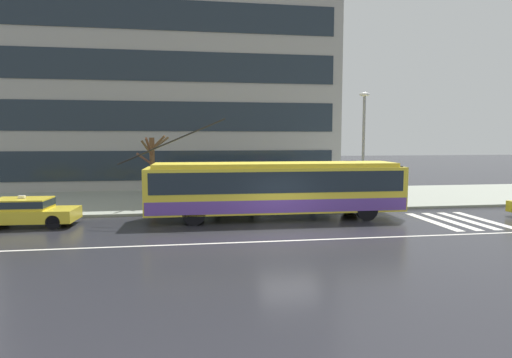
% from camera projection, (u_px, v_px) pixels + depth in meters
% --- Properties ---
extents(ground_plane, '(160.00, 160.00, 0.00)m').
position_uv_depth(ground_plane, '(290.00, 234.00, 17.36)').
color(ground_plane, '#25252B').
extents(sidewalk_slab, '(80.00, 10.00, 0.14)m').
position_uv_depth(sidewalk_slab, '(255.00, 199.00, 27.17)').
color(sidewalk_slab, gray).
rests_on(sidewalk_slab, ground_plane).
extents(crosswalk_stripe_edge_near, '(0.44, 4.40, 0.01)m').
position_uv_depth(crosswalk_stripe_edge_near, '(432.00, 222.00, 19.89)').
color(crosswalk_stripe_edge_near, beige).
rests_on(crosswalk_stripe_edge_near, ground_plane).
extents(crosswalk_stripe_inner_a, '(0.44, 4.40, 0.01)m').
position_uv_depth(crosswalk_stripe_inner_a, '(450.00, 221.00, 20.03)').
color(crosswalk_stripe_inner_a, beige).
rests_on(crosswalk_stripe_inner_a, ground_plane).
extents(crosswalk_stripe_center, '(0.44, 4.40, 0.01)m').
position_uv_depth(crosswalk_stripe_center, '(467.00, 220.00, 20.16)').
color(crosswalk_stripe_center, beige).
rests_on(crosswalk_stripe_center, ground_plane).
extents(crosswalk_stripe_inner_b, '(0.44, 4.40, 0.01)m').
position_uv_depth(crosswalk_stripe_inner_b, '(484.00, 220.00, 20.29)').
color(crosswalk_stripe_inner_b, beige).
rests_on(crosswalk_stripe_inner_b, ground_plane).
extents(lane_centre_line, '(72.00, 0.14, 0.01)m').
position_uv_depth(lane_centre_line, '(297.00, 240.00, 16.18)').
color(lane_centre_line, silver).
rests_on(lane_centre_line, ground_plane).
extents(trolleybus, '(13.68, 2.70, 4.89)m').
position_uv_depth(trolleybus, '(276.00, 188.00, 20.55)').
color(trolleybus, yellow).
rests_on(trolleybus, ground_plane).
extents(taxi_queued_behind_bus, '(4.37, 1.98, 1.39)m').
position_uv_depth(taxi_queued_behind_bus, '(25.00, 211.00, 18.78)').
color(taxi_queued_behind_bus, yellow).
rests_on(taxi_queued_behind_bus, ground_plane).
extents(bus_shelter, '(4.09, 1.74, 2.47)m').
position_uv_depth(bus_shelter, '(236.00, 173.00, 23.35)').
color(bus_shelter, gray).
rests_on(bus_shelter, sidewalk_slab).
extents(pedestrian_at_shelter, '(1.37, 1.37, 1.98)m').
position_uv_depth(pedestrian_at_shelter, '(314.00, 179.00, 23.18)').
color(pedestrian_at_shelter, '#172445').
rests_on(pedestrian_at_shelter, sidewalk_slab).
extents(pedestrian_approaching_curb, '(1.35, 1.35, 1.91)m').
position_uv_depth(pedestrian_approaching_curb, '(227.00, 180.00, 23.17)').
color(pedestrian_approaching_curb, '#47523B').
rests_on(pedestrian_approaching_curb, sidewalk_slab).
extents(pedestrian_walking_past, '(1.19, 1.19, 1.98)m').
position_uv_depth(pedestrian_walking_past, '(218.00, 180.00, 22.29)').
color(pedestrian_walking_past, black).
rests_on(pedestrian_walking_past, sidewalk_slab).
extents(pedestrian_waiting_by_pole, '(1.31, 1.31, 2.02)m').
position_uv_depth(pedestrian_waiting_by_pole, '(253.00, 179.00, 22.62)').
color(pedestrian_waiting_by_pole, black).
rests_on(pedestrian_waiting_by_pole, sidewalk_slab).
extents(street_lamp, '(0.60, 0.32, 6.40)m').
position_uv_depth(street_lamp, '(364.00, 138.00, 23.88)').
color(street_lamp, gray).
rests_on(street_lamp, sidewalk_slab).
extents(street_tree_bare, '(1.80, 1.88, 4.00)m').
position_uv_depth(street_tree_bare, '(152.00, 165.00, 24.14)').
color(street_tree_bare, brown).
rests_on(street_tree_bare, sidewalk_slab).
extents(office_tower_corner_left, '(25.98, 12.88, 18.50)m').
position_uv_depth(office_tower_corner_left, '(176.00, 78.00, 36.57)').
color(office_tower_corner_left, '#979693').
rests_on(office_tower_corner_left, ground_plane).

